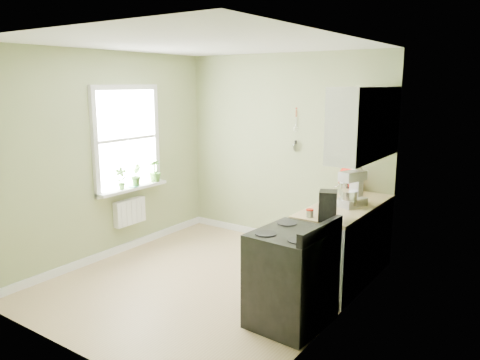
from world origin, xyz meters
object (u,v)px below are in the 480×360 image
Objects in this scene: stand_mixer at (352,189)px; kettle at (343,187)px; coffee_maker at (328,206)px; stove at (292,277)px.

kettle is (-0.29, 0.46, -0.09)m from stand_mixer.
stand_mixer is at bearing 91.42° from coffee_maker.
stand_mixer is 0.55m from kettle.
stand_mixer is at bearing 86.92° from stove.
coffee_maker is (0.31, -1.17, 0.05)m from kettle.
coffee_maker is at bearing 81.47° from stove.
stove is at bearing -98.53° from coffee_maker.
kettle is (-0.22, 1.75, 0.54)m from stove.
stove is 1.44m from stand_mixer.
stove is 0.83m from coffee_maker.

